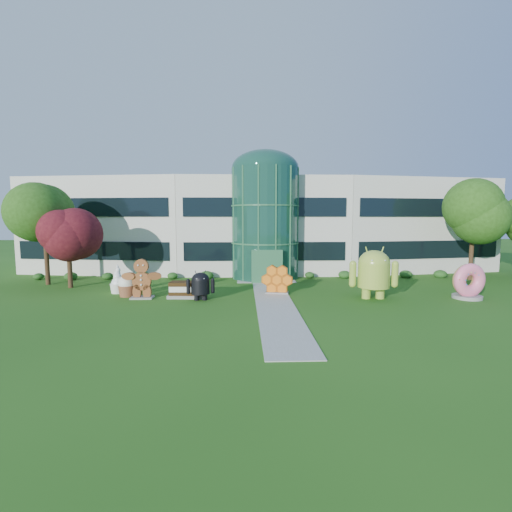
{
  "coord_description": "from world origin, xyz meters",
  "views": [
    {
      "loc": [
        -2.02,
        -21.56,
        5.5
      ],
      "look_at": [
        -1.03,
        6.0,
        2.6
      ],
      "focal_mm": 26.0,
      "sensor_mm": 36.0,
      "label": 1
    }
  ],
  "objects_px": {
    "android_black": "(200,284)",
    "donut": "(468,281)",
    "android_green": "(374,270)",
    "gingerbread": "(142,279)"
  },
  "relations": [
    {
      "from": "android_black",
      "to": "donut",
      "type": "height_order",
      "value": "donut"
    },
    {
      "from": "donut",
      "to": "android_green",
      "type": "bearing_deg",
      "value": 169.3
    },
    {
      "from": "android_black",
      "to": "donut",
      "type": "bearing_deg",
      "value": -6.72
    },
    {
      "from": "android_green",
      "to": "android_black",
      "type": "height_order",
      "value": "android_green"
    },
    {
      "from": "android_green",
      "to": "android_black",
      "type": "relative_size",
      "value": 1.77
    },
    {
      "from": "android_black",
      "to": "donut",
      "type": "distance_m",
      "value": 18.03
    },
    {
      "from": "android_black",
      "to": "gingerbread",
      "type": "height_order",
      "value": "gingerbread"
    },
    {
      "from": "donut",
      "to": "gingerbread",
      "type": "xyz_separation_m",
      "value": [
        -22.08,
        0.86,
        0.14
      ]
    },
    {
      "from": "android_black",
      "to": "gingerbread",
      "type": "bearing_deg",
      "value": 163.24
    },
    {
      "from": "donut",
      "to": "gingerbread",
      "type": "relative_size",
      "value": 0.83
    }
  ]
}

